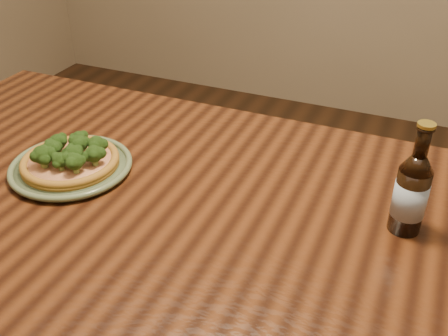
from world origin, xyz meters
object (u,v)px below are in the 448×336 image
at_px(table, 187,243).
at_px(plate, 71,166).
at_px(pizza, 69,159).
at_px(beer_bottle, 411,193).

relative_size(table, plate, 6.01).
height_order(plate, pizza, pizza).
xyz_separation_m(table, beer_bottle, (0.40, 0.10, 0.17)).
bearing_deg(pizza, plate, 121.01).
height_order(table, pizza, pizza).
xyz_separation_m(table, pizza, (-0.29, 0.02, 0.12)).
xyz_separation_m(plate, pizza, (0.00, -0.00, 0.02)).
bearing_deg(beer_bottle, pizza, -173.39).
bearing_deg(beer_bottle, table, -165.92).
relative_size(pizza, beer_bottle, 0.96).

